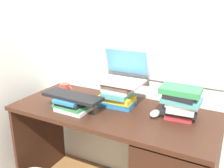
{
  "coord_description": "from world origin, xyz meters",
  "views": [
    {
      "loc": [
        0.75,
        -1.42,
        1.46
      ],
      "look_at": [
        -0.01,
        0.01,
        0.93
      ],
      "focal_mm": 41.29,
      "sensor_mm": 36.0,
      "label": 1
    }
  ],
  "objects_px": {
    "book_stack_side": "(181,102)",
    "computer_mouse": "(155,114)",
    "keyboard": "(72,96)",
    "laptop": "(122,73)",
    "mug": "(65,89)",
    "book_stack_tall": "(118,94)",
    "book_stack_keyboard_riser": "(72,104)"
  },
  "relations": [
    {
      "from": "book_stack_tall",
      "to": "book_stack_side",
      "type": "bearing_deg",
      "value": -0.87
    },
    {
      "from": "laptop",
      "to": "mug",
      "type": "xyz_separation_m",
      "value": [
        -0.48,
        -0.05,
        -0.18
      ]
    },
    {
      "from": "book_stack_side",
      "to": "computer_mouse",
      "type": "height_order",
      "value": "book_stack_side"
    },
    {
      "from": "book_stack_keyboard_riser",
      "to": "keyboard",
      "type": "distance_m",
      "value": 0.06
    },
    {
      "from": "laptop",
      "to": "mug",
      "type": "height_order",
      "value": "laptop"
    },
    {
      "from": "book_stack_keyboard_riser",
      "to": "computer_mouse",
      "type": "height_order",
      "value": "book_stack_keyboard_riser"
    },
    {
      "from": "keyboard",
      "to": "computer_mouse",
      "type": "bearing_deg",
      "value": 20.22
    },
    {
      "from": "book_stack_tall",
      "to": "mug",
      "type": "relative_size",
      "value": 2.23
    },
    {
      "from": "computer_mouse",
      "to": "keyboard",
      "type": "bearing_deg",
      "value": -161.85
    },
    {
      "from": "book_stack_tall",
      "to": "laptop",
      "type": "bearing_deg",
      "value": 84.49
    },
    {
      "from": "book_stack_keyboard_riser",
      "to": "book_stack_side",
      "type": "height_order",
      "value": "book_stack_side"
    },
    {
      "from": "book_stack_tall",
      "to": "laptop",
      "type": "relative_size",
      "value": 0.75
    },
    {
      "from": "book_stack_tall",
      "to": "computer_mouse",
      "type": "distance_m",
      "value": 0.3
    },
    {
      "from": "book_stack_tall",
      "to": "book_stack_keyboard_riser",
      "type": "distance_m",
      "value": 0.32
    },
    {
      "from": "book_stack_tall",
      "to": "computer_mouse",
      "type": "xyz_separation_m",
      "value": [
        0.29,
        -0.04,
        -0.07
      ]
    },
    {
      "from": "book_stack_side",
      "to": "keyboard",
      "type": "height_order",
      "value": "book_stack_side"
    },
    {
      "from": "book_stack_keyboard_riser",
      "to": "mug",
      "type": "bearing_deg",
      "value": 136.43
    },
    {
      "from": "laptop",
      "to": "book_stack_side",
      "type": "bearing_deg",
      "value": -8.28
    },
    {
      "from": "mug",
      "to": "book_stack_keyboard_riser",
      "type": "bearing_deg",
      "value": -43.57
    },
    {
      "from": "book_stack_side",
      "to": "keyboard",
      "type": "xyz_separation_m",
      "value": [
        -0.67,
        -0.21,
        -0.01
      ]
    },
    {
      "from": "keyboard",
      "to": "computer_mouse",
      "type": "relative_size",
      "value": 4.04
    },
    {
      "from": "book_stack_keyboard_riser",
      "to": "laptop",
      "type": "distance_m",
      "value": 0.41
    },
    {
      "from": "laptop",
      "to": "mug",
      "type": "bearing_deg",
      "value": -174.16
    },
    {
      "from": "laptop",
      "to": "book_stack_keyboard_riser",
      "type": "bearing_deg",
      "value": -131.33
    },
    {
      "from": "book_stack_side",
      "to": "computer_mouse",
      "type": "distance_m",
      "value": 0.18
    },
    {
      "from": "book_stack_tall",
      "to": "keyboard",
      "type": "xyz_separation_m",
      "value": [
        -0.23,
        -0.22,
        0.02
      ]
    },
    {
      "from": "keyboard",
      "to": "computer_mouse",
      "type": "xyz_separation_m",
      "value": [
        0.52,
        0.17,
        -0.08
      ]
    },
    {
      "from": "laptop",
      "to": "computer_mouse",
      "type": "relative_size",
      "value": 3.28
    },
    {
      "from": "book_stack_side",
      "to": "mug",
      "type": "xyz_separation_m",
      "value": [
        -0.91,
        0.01,
        -0.07
      ]
    },
    {
      "from": "book_stack_tall",
      "to": "mug",
      "type": "xyz_separation_m",
      "value": [
        -0.47,
        0.01,
        -0.04
      ]
    },
    {
      "from": "book_stack_side",
      "to": "computer_mouse",
      "type": "xyz_separation_m",
      "value": [
        -0.15,
        -0.04,
        -0.09
      ]
    },
    {
      "from": "book_stack_side",
      "to": "keyboard",
      "type": "bearing_deg",
      "value": -162.71
    }
  ]
}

